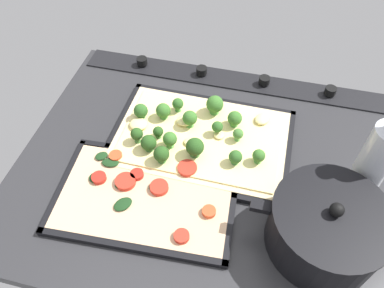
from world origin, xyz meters
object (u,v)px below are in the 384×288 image
at_px(oil_bottle, 374,163).
at_px(baking_tray_front, 201,140).
at_px(cooking_pot, 326,228).
at_px(baking_tray_back, 146,198).
at_px(veggie_pizza_back, 145,194).
at_px(broccoli_pizza, 197,135).

bearing_deg(oil_bottle, baking_tray_front, -9.87).
xyz_separation_m(cooking_pot, oil_bottle, (-0.07, -0.13, 0.05)).
bearing_deg(baking_tray_back, baking_tray_front, -112.89).
distance_m(baking_tray_back, cooking_pot, 0.34).
bearing_deg(veggie_pizza_back, baking_tray_front, -113.86).
distance_m(broccoli_pizza, cooking_pot, 0.33).
distance_m(broccoli_pizza, oil_bottle, 0.36).
height_order(broccoli_pizza, veggie_pizza_back, broccoli_pizza).
relative_size(cooking_pot, oil_bottle, 1.13).
xyz_separation_m(baking_tray_back, veggie_pizza_back, (0.00, -0.00, 0.01)).
relative_size(broccoli_pizza, baking_tray_back, 1.02).
relative_size(baking_tray_back, cooking_pot, 1.36).
xyz_separation_m(baking_tray_front, veggie_pizza_back, (0.08, 0.17, 0.01)).
distance_m(broccoli_pizza, baking_tray_back, 0.19).
bearing_deg(veggie_pizza_back, oil_bottle, -164.76).
distance_m(baking_tray_back, oil_bottle, 0.44).
relative_size(broccoli_pizza, cooking_pot, 1.39).
bearing_deg(cooking_pot, broccoli_pizza, -33.72).
relative_size(baking_tray_back, veggie_pizza_back, 1.07).
distance_m(baking_tray_front, baking_tray_back, 0.19).
distance_m(baking_tray_front, oil_bottle, 0.35).
bearing_deg(cooking_pot, oil_bottle, -119.07).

